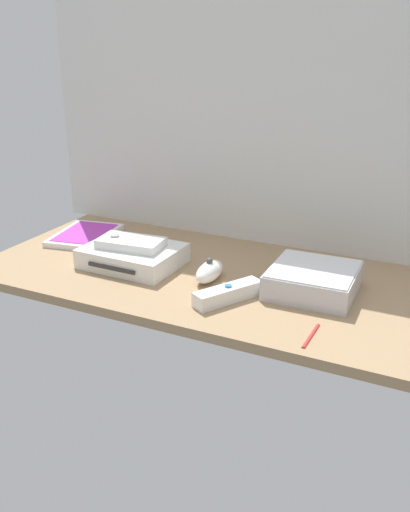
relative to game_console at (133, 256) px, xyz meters
The scene contains 9 objects.
ground_plane 17.36cm from the game_console, ahead, with size 100.00×48.00×2.00cm, color #9E7F5B.
back_wall 43.88cm from the game_console, 58.53° to the left, with size 110.00×1.20×64.00cm, color silver.
game_console is the anchor object (origin of this frame).
mini_computer 40.94cm from the game_console, ahead, with size 17.51×17.51×5.30cm.
game_case 23.46cm from the game_console, 154.34° to the left, with size 16.72×21.09×1.56cm.
remote_wand 28.05cm from the game_console, 15.90° to the right, with size 10.45×14.64×3.40cm.
remote_nunchuk 19.37cm from the game_console, ahead, with size 4.63×10.10×5.10cm.
remote_classic_pad 3.23cm from the game_console, 106.98° to the right, with size 15.11×9.36×2.40cm.
stylus_pen 47.92cm from the game_console, 17.45° to the right, with size 0.70×0.70×9.00cm, color red.
Camera 1 is at (49.95, -102.62, 48.64)cm, focal length 39.59 mm.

